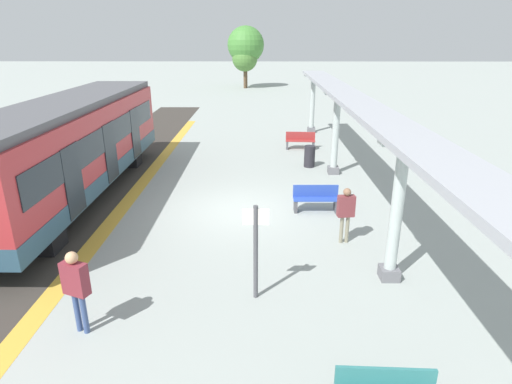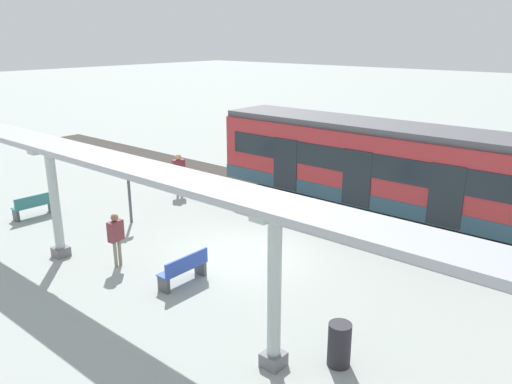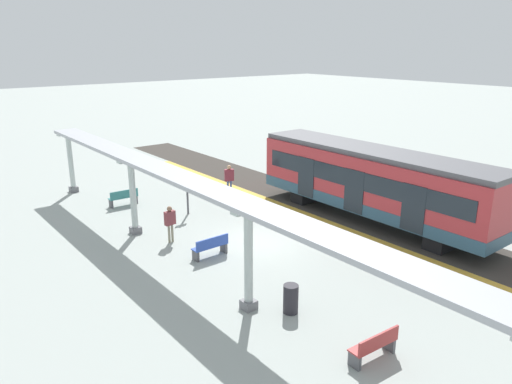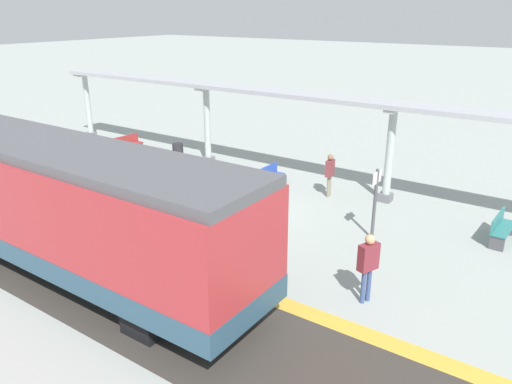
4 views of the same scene
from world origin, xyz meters
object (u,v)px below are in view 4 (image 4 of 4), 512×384
object	(u,v)px
canopy_pillar_third	(207,125)
platform_info_sign	(375,197)
trash_bin	(178,154)
bench_far_end	(269,177)
canopy_pillar_fourth	(88,106)
passenger_by_the_benches	(330,170)
bench_near_end	(501,228)
train_near_carriage	(54,203)
bench_mid_platform	(127,145)
passenger_waiting_near_edge	(368,261)
canopy_pillar_second	(389,155)

from	to	relation	value
canopy_pillar_third	platform_info_sign	distance (m)	9.68
canopy_pillar_third	trash_bin	world-z (taller)	canopy_pillar_third
bench_far_end	platform_info_sign	bearing A→B (deg)	-111.08
canopy_pillar_fourth	bench_far_end	distance (m)	12.47
bench_far_end	passenger_by_the_benches	distance (m)	2.45
platform_info_sign	bench_near_end	bearing A→B (deg)	-58.61
train_near_carriage	bench_mid_platform	bearing A→B (deg)	39.57
bench_near_end	canopy_pillar_third	bearing A→B (deg)	84.34
passenger_by_the_benches	bench_mid_platform	bearing A→B (deg)	91.57
canopy_pillar_fourth	bench_near_end	distance (m)	20.67
canopy_pillar_fourth	bench_near_end	xyz separation A→B (m)	(-1.22, -20.59, -1.29)
bench_near_end	platform_info_sign	distance (m)	3.88
bench_far_end	trash_bin	size ratio (longest dim) A/B	1.59
canopy_pillar_fourth	passenger_waiting_near_edge	size ratio (longest dim) A/B	1.94
bench_mid_platform	passenger_by_the_benches	distance (m)	10.63
train_near_carriage	passenger_waiting_near_edge	bearing A→B (deg)	-67.80
trash_bin	passenger_by_the_benches	distance (m)	7.43
passenger_waiting_near_edge	platform_info_sign	bearing A→B (deg)	19.65
passenger_by_the_benches	canopy_pillar_fourth	bearing A→B (deg)	87.13
train_near_carriage	bench_near_end	bearing A→B (deg)	-48.36
canopy_pillar_fourth	platform_info_sign	world-z (taller)	canopy_pillar_fourth
train_near_carriage	canopy_pillar_third	size ratio (longest dim) A/B	3.69
canopy_pillar_second	trash_bin	xyz separation A→B (m)	(-0.91, 9.33, -1.26)
bench_mid_platform	passenger_by_the_benches	world-z (taller)	passenger_by_the_benches
passenger_waiting_near_edge	bench_mid_platform	bearing A→B (deg)	69.06
canopy_pillar_third	trash_bin	size ratio (longest dim) A/B	3.60
canopy_pillar_second	canopy_pillar_third	size ratio (longest dim) A/B	1.00
train_near_carriage	bench_mid_platform	xyz separation A→B (m)	(8.59, 7.10, -1.39)
canopy_pillar_fourth	passenger_waiting_near_edge	xyz separation A→B (m)	(-6.59, -18.58, -0.63)
canopy_pillar_second	canopy_pillar_third	xyz separation A→B (m)	(0.00, 8.33, 0.00)
bench_mid_platform	trash_bin	bearing A→B (deg)	-87.85
canopy_pillar_fourth	trash_bin	xyz separation A→B (m)	(-0.91, -7.25, -1.26)
canopy_pillar_second	platform_info_sign	bearing A→B (deg)	-166.02
canopy_pillar_second	passenger_waiting_near_edge	distance (m)	6.91
train_near_carriage	trash_bin	size ratio (longest dim) A/B	13.31
bench_near_end	passenger_by_the_benches	bearing A→B (deg)	85.29
bench_mid_platform	canopy_pillar_second	bearing A→B (deg)	-85.32
canopy_pillar_third	bench_far_end	distance (m)	4.47
train_near_carriage	bench_far_end	bearing A→B (deg)	-8.06
canopy_pillar_third	bench_near_end	xyz separation A→B (m)	(-1.22, -12.35, -1.29)
train_near_carriage	trash_bin	xyz separation A→B (m)	(8.71, 3.90, -1.36)
canopy_pillar_third	passenger_by_the_benches	distance (m)	6.50
bench_mid_platform	passenger_waiting_near_edge	xyz separation A→B (m)	(-5.56, -14.53, 0.66)
canopy_pillar_fourth	train_near_carriage	bearing A→B (deg)	-130.78
canopy_pillar_second	bench_near_end	bearing A→B (deg)	-106.95
trash_bin	passenger_by_the_benches	size ratio (longest dim) A/B	0.58
train_near_carriage	bench_far_end	world-z (taller)	train_near_carriage
bench_near_end	trash_bin	bearing A→B (deg)	88.63
platform_info_sign	passenger_by_the_benches	size ratio (longest dim) A/B	1.36
bench_mid_platform	trash_bin	world-z (taller)	trash_bin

